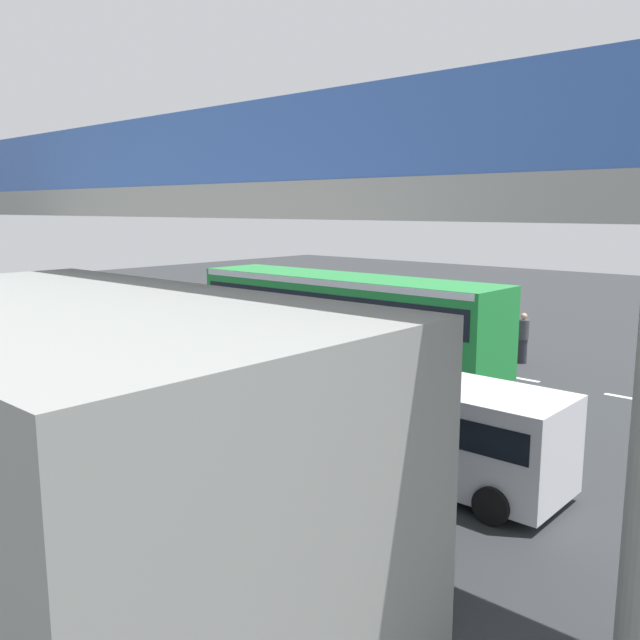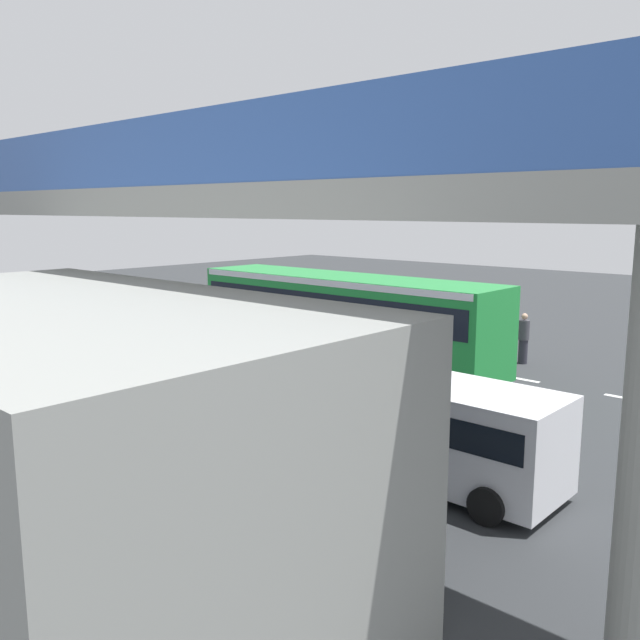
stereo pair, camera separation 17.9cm
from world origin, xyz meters
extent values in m
plane|color=#2D3033|center=(0.00, 0.00, 0.00)|extent=(80.00, 80.00, 0.00)
cube|color=#1E8C38|center=(0.94, 0.19, 1.72)|extent=(11.50, 2.55, 2.86)
cube|color=black|center=(0.94, 0.19, 2.23)|extent=(11.04, 2.59, 0.90)
cube|color=white|center=(0.94, 0.19, 3.03)|extent=(11.27, 2.58, 0.20)
cube|color=black|center=(6.70, 0.19, 2.06)|extent=(0.04, 2.24, 1.20)
cylinder|color=black|center=(4.62, 1.46, 0.52)|extent=(1.04, 0.30, 1.04)
cylinder|color=black|center=(4.62, -1.09, 0.52)|extent=(1.04, 0.30, 1.04)
cylinder|color=black|center=(-2.74, 1.46, 0.52)|extent=(1.04, 0.30, 1.04)
cylinder|color=black|center=(-2.74, -1.09, 0.52)|extent=(1.04, 0.30, 1.04)
cube|color=silver|center=(-6.83, 6.41, 1.12)|extent=(4.80, 1.95, 1.86)
cube|color=black|center=(-6.83, 6.41, 1.48)|extent=(4.42, 1.98, 0.56)
cylinder|color=black|center=(-5.25, 7.39, 0.34)|extent=(0.68, 0.22, 0.68)
cylinder|color=black|center=(-5.25, 5.44, 0.34)|extent=(0.68, 0.22, 0.68)
cylinder|color=black|center=(-8.41, 7.39, 0.34)|extent=(0.68, 0.22, 0.68)
cylinder|color=black|center=(-8.41, 5.44, 0.34)|extent=(0.68, 0.22, 0.68)
cylinder|color=#2D2D38|center=(-3.42, -4.44, 0.42)|extent=(0.32, 0.32, 0.85)
cylinder|color=#3F3F47|center=(-3.42, -4.44, 1.20)|extent=(0.38, 0.38, 0.70)
sphere|color=tan|center=(-3.42, -4.44, 1.68)|extent=(0.22, 0.22, 0.22)
cylinder|color=slate|center=(-0.60, -2.65, 1.40)|extent=(0.08, 0.08, 2.80)
cube|color=yellow|center=(-0.60, -2.65, 2.50)|extent=(0.04, 0.60, 0.60)
cube|color=silver|center=(-4.00, -2.35, 0.00)|extent=(2.00, 0.20, 0.01)
cube|color=silver|center=(0.00, -2.35, 0.00)|extent=(2.00, 0.20, 0.01)
cube|color=silver|center=(4.00, -2.35, 0.00)|extent=(2.00, 0.20, 0.01)
cube|color=silver|center=(8.00, -2.35, 0.00)|extent=(2.00, 0.20, 0.01)
cube|color=gray|center=(0.00, 9.71, 5.52)|extent=(25.34, 2.60, 0.50)
cube|color=#3359A5|center=(0.00, 8.46, 6.32)|extent=(25.34, 0.08, 1.10)
cube|color=#3359A5|center=(0.00, 10.96, 6.32)|extent=(25.34, 0.08, 1.10)
cube|color=gray|center=(-5.11, 13.22, 2.10)|extent=(9.00, 5.00, 4.20)
cube|color=#192333|center=(-5.11, 10.70, 1.89)|extent=(7.65, 0.04, 2.94)
camera|label=1|loc=(-13.39, 17.41, 5.41)|focal=37.32mm
camera|label=2|loc=(-13.53, 17.29, 5.41)|focal=37.32mm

